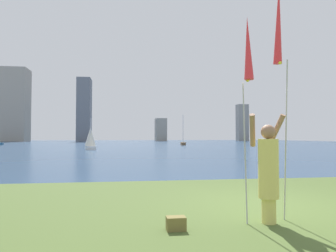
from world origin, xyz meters
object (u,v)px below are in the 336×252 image
object	(u,v)px
person	(268,169)
bag	(176,223)
kite_flag_left	(248,53)
sailboat_6	(183,143)
kite_flag_right	(279,27)
sailboat_2	(90,139)

from	to	relation	value
person	bag	distance (m)	1.86
kite_flag_left	sailboat_6	xyz separation A→B (m)	(8.21, 48.07, -2.60)
kite_flag_right	kite_flag_left	bearing A→B (deg)	-154.08
person	bag	bearing A→B (deg)	172.51
person	sailboat_2	world-z (taller)	sailboat_2
bag	sailboat_6	bearing A→B (deg)	78.86
bag	sailboat_2	distance (m)	31.56
sailboat_2	sailboat_6	size ratio (longest dim) A/B	0.69
person	bag	xyz separation A→B (m)	(-1.66, -0.17, -0.83)
kite_flag_left	sailboat_6	bearing A→B (deg)	80.31
person	kite_flag_left	size ratio (longest dim) A/B	0.53
kite_flag_left	sailboat_6	size ratio (longest dim) A/B	0.68
person	sailboat_2	distance (m)	31.66
kite_flag_left	bag	world-z (taller)	kite_flag_left
sailboat_2	sailboat_6	xyz separation A→B (m)	(14.03, 16.95, -0.89)
kite_flag_left	bag	xyz separation A→B (m)	(-1.27, -0.09, -2.83)
person	sailboat_2	size ratio (longest dim) A/B	0.53
sailboat_2	kite_flag_left	bearing A→B (deg)	-79.40
sailboat_2	bag	bearing A→B (deg)	-81.70
kite_flag_right	sailboat_2	distance (m)	31.53
person	sailboat_6	distance (m)	48.63
kite_flag_left	sailboat_2	bearing A→B (deg)	100.60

